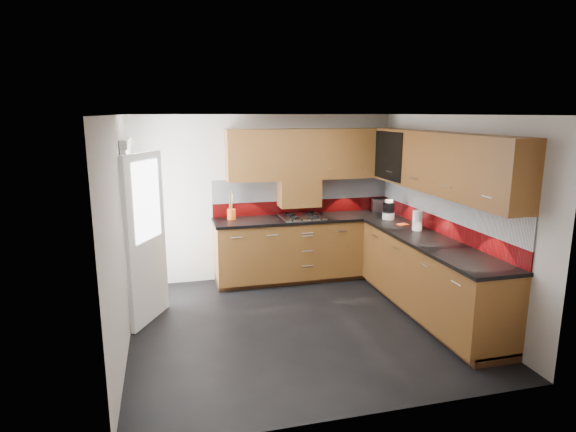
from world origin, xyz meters
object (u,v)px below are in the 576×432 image
object	(u,v)px
food_processor	(389,210)
toaster	(381,205)
gas_hob	(302,217)
utensil_pot	(231,213)

from	to	relation	value
food_processor	toaster	bearing A→B (deg)	76.00
gas_hob	food_processor	bearing A→B (deg)	-18.47
utensil_pot	toaster	xyz separation A→B (m)	(2.30, 0.01, -0.00)
toaster	gas_hob	bearing A→B (deg)	-173.18
utensil_pot	food_processor	xyz separation A→B (m)	(2.17, -0.54, 0.03)
toaster	food_processor	bearing A→B (deg)	-104.00
utensil_pot	food_processor	size ratio (longest dim) A/B	1.50
utensil_pot	toaster	distance (m)	2.30
gas_hob	toaster	xyz separation A→B (m)	(1.30, 0.16, 0.08)
gas_hob	utensil_pot	distance (m)	1.02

